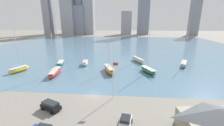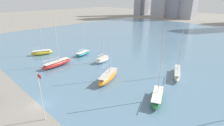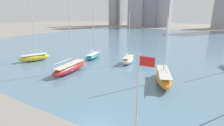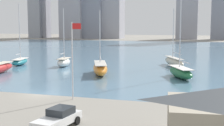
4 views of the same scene
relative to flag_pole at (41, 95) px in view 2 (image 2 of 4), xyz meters
The scene contains 10 objects.
ground_plane 7.54m from the flag_pole, 166.16° to the left, with size 500.00×500.00×0.00m, color gray.
harbor_water 71.69m from the flag_pole, 94.26° to the left, with size 180.00×140.00×0.00m.
flag_pole is the anchor object (origin of this frame).
sailboat_yellow 40.79m from the flag_pole, 155.55° to the left, with size 5.17×8.13×15.43m.
sailboat_orange 19.81m from the flag_pole, 98.82° to the left, with size 6.02×10.63×11.76m.
sailboat_cream 35.94m from the flag_pole, 75.48° to the left, with size 6.13×10.60×12.69m.
sailboat_green 23.12m from the flag_pole, 59.68° to the left, with size 5.93×9.09×15.17m.
sailboat_teal 37.37m from the flag_pole, 132.68° to the left, with size 4.12×7.76×14.00m.
sailboat_white 31.31m from the flag_pole, 117.39° to the left, with size 3.26×6.39×12.65m.
sailboat_red 26.83m from the flag_pole, 146.04° to the left, with size 3.80×11.10×15.12m.
Camera 2 is at (32.35, -11.46, 21.20)m, focal length 28.00 mm.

